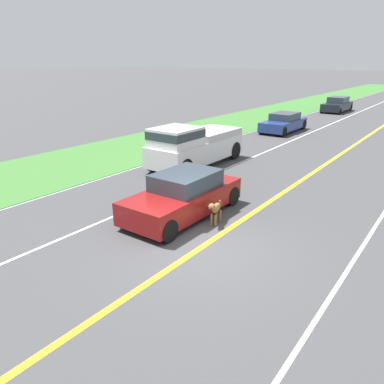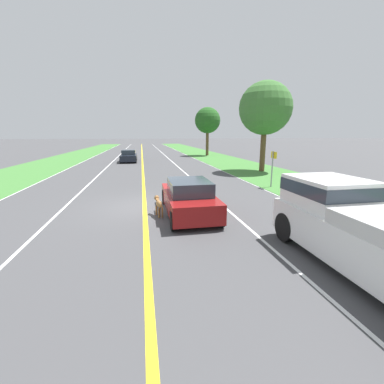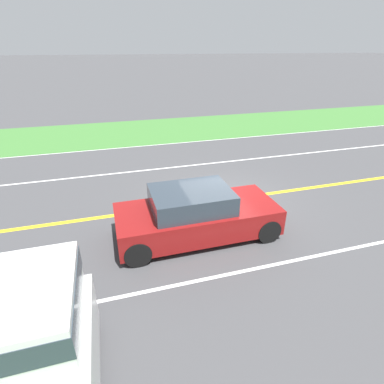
% 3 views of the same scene
% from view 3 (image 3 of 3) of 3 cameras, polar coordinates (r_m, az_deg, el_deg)
% --- Properties ---
extents(ground_plane, '(400.00, 400.00, 0.00)m').
position_cam_3_polar(ground_plane, '(10.33, 5.81, -1.58)').
color(ground_plane, '#424244').
extents(centre_divider_line, '(0.18, 160.00, 0.01)m').
position_cam_3_polar(centre_divider_line, '(10.33, 5.81, -1.56)').
color(centre_divider_line, yellow).
rests_on(centre_divider_line, ground).
extents(lane_edge_line_left, '(0.14, 160.00, 0.01)m').
position_cam_3_polar(lane_edge_line_left, '(16.54, -3.29, 9.28)').
color(lane_edge_line_left, white).
rests_on(lane_edge_line_left, ground).
extents(lane_dash_same_dir, '(0.10, 160.00, 0.01)m').
position_cam_3_polar(lane_dash_same_dir, '(7.74, 15.68, -13.12)').
color(lane_dash_same_dir, white).
rests_on(lane_dash_same_dir, ground).
extents(lane_dash_oncoming, '(0.10, 160.00, 0.01)m').
position_cam_3_polar(lane_dash_oncoming, '(13.34, 0.23, 5.14)').
color(lane_dash_oncoming, white).
rests_on(lane_dash_oncoming, ground).
extents(grass_verge_left, '(6.00, 160.00, 0.03)m').
position_cam_3_polar(grass_verge_left, '(19.37, -5.41, 11.75)').
color(grass_verge_left, '#3D7533').
rests_on(grass_verge_left, ground).
extents(ego_car, '(1.84, 4.33, 1.42)m').
position_cam_3_polar(ego_car, '(8.11, 0.75, -4.35)').
color(ego_car, maroon).
rests_on(ego_car, ground).
extents(dog, '(0.34, 1.03, 0.79)m').
position_cam_3_polar(dog, '(9.21, -1.49, -1.57)').
color(dog, olive).
rests_on(dog, ground).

